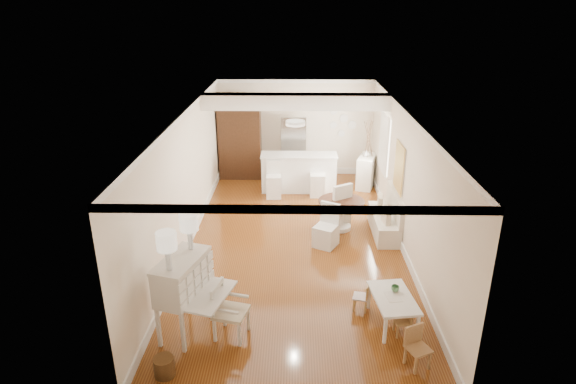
{
  "coord_description": "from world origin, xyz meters",
  "views": [
    {
      "loc": [
        0.01,
        -9.25,
        4.85
      ],
      "look_at": [
        -0.15,
        0.3,
        1.05
      ],
      "focal_mm": 30.0,
      "sensor_mm": 36.0,
      "label": 1
    }
  ],
  "objects_px": {
    "gustavian_armchair": "(231,311)",
    "bar_stool_left": "(274,180)",
    "dining_table": "(341,215)",
    "slip_chair_near": "(326,226)",
    "sideboard": "(366,171)",
    "bar_stool_right": "(318,179)",
    "kids_chair_a": "(403,320)",
    "wicker_basket": "(164,367)",
    "slip_chair_far": "(337,203)",
    "kids_chair_c": "(418,348)",
    "breakfast_counter": "(299,172)",
    "pantry_cabinet": "(240,139)",
    "secretary_bureau": "(184,296)",
    "kids_table": "(392,310)",
    "kids_chair_b": "(361,296)",
    "fridge": "(306,148)"
  },
  "relations": [
    {
      "from": "secretary_bureau",
      "to": "pantry_cabinet",
      "type": "bearing_deg",
      "value": 105.68
    },
    {
      "from": "kids_chair_b",
      "to": "slip_chair_near",
      "type": "bearing_deg",
      "value": -154.45
    },
    {
      "from": "secretary_bureau",
      "to": "dining_table",
      "type": "xyz_separation_m",
      "value": [
        2.74,
        3.7,
        -0.29
      ]
    },
    {
      "from": "kids_table",
      "to": "bar_stool_right",
      "type": "bearing_deg",
      "value": 100.1
    },
    {
      "from": "bar_stool_left",
      "to": "kids_table",
      "type": "bearing_deg",
      "value": -69.78
    },
    {
      "from": "bar_stool_left",
      "to": "pantry_cabinet",
      "type": "relative_size",
      "value": 0.42
    },
    {
      "from": "bar_stool_right",
      "to": "kids_chair_a",
      "type": "bearing_deg",
      "value": -79.61
    },
    {
      "from": "bar_stool_left",
      "to": "sideboard",
      "type": "xyz_separation_m",
      "value": [
        2.55,
        0.86,
        -0.04
      ]
    },
    {
      "from": "breakfast_counter",
      "to": "pantry_cabinet",
      "type": "height_order",
      "value": "pantry_cabinet"
    },
    {
      "from": "kids_chair_c",
      "to": "pantry_cabinet",
      "type": "bearing_deg",
      "value": 87.75
    },
    {
      "from": "gustavian_armchair",
      "to": "bar_stool_left",
      "type": "height_order",
      "value": "bar_stool_left"
    },
    {
      "from": "gustavian_armchair",
      "to": "kids_chair_c",
      "type": "height_order",
      "value": "gustavian_armchair"
    },
    {
      "from": "slip_chair_near",
      "to": "dining_table",
      "type": "bearing_deg",
      "value": 93.31
    },
    {
      "from": "kids_table",
      "to": "kids_chair_c",
      "type": "height_order",
      "value": "kids_chair_c"
    },
    {
      "from": "kids_chair_c",
      "to": "bar_stool_left",
      "type": "distance_m",
      "value": 6.74
    },
    {
      "from": "dining_table",
      "to": "slip_chair_near",
      "type": "bearing_deg",
      "value": -115.25
    },
    {
      "from": "pantry_cabinet",
      "to": "fridge",
      "type": "height_order",
      "value": "pantry_cabinet"
    },
    {
      "from": "wicker_basket",
      "to": "kids_chair_c",
      "type": "height_order",
      "value": "kids_chair_c"
    },
    {
      "from": "kids_chair_b",
      "to": "breakfast_counter",
      "type": "xyz_separation_m",
      "value": [
        -1.01,
        5.5,
        0.26
      ]
    },
    {
      "from": "gustavian_armchair",
      "to": "wicker_basket",
      "type": "distance_m",
      "value": 1.24
    },
    {
      "from": "bar_stool_left",
      "to": "sideboard",
      "type": "distance_m",
      "value": 2.69
    },
    {
      "from": "wicker_basket",
      "to": "pantry_cabinet",
      "type": "xyz_separation_m",
      "value": [
        0.2,
        8.18,
        1.0
      ]
    },
    {
      "from": "sideboard",
      "to": "gustavian_armchair",
      "type": "bearing_deg",
      "value": -96.57
    },
    {
      "from": "wicker_basket",
      "to": "sideboard",
      "type": "height_order",
      "value": "sideboard"
    },
    {
      "from": "bar_stool_left",
      "to": "bar_stool_right",
      "type": "height_order",
      "value": "bar_stool_right"
    },
    {
      "from": "kids_table",
      "to": "bar_stool_right",
      "type": "xyz_separation_m",
      "value": [
        -0.98,
        5.48,
        0.23
      ]
    },
    {
      "from": "kids_chair_a",
      "to": "pantry_cabinet",
      "type": "distance_m",
      "value": 7.99
    },
    {
      "from": "dining_table",
      "to": "bar_stool_right",
      "type": "height_order",
      "value": "bar_stool_right"
    },
    {
      "from": "kids_chair_a",
      "to": "gustavian_armchair",
      "type": "bearing_deg",
      "value": -91.92
    },
    {
      "from": "kids_chair_b",
      "to": "breakfast_counter",
      "type": "distance_m",
      "value": 5.6
    },
    {
      "from": "kids_chair_a",
      "to": "secretary_bureau",
      "type": "bearing_deg",
      "value": -94.13
    },
    {
      "from": "slip_chair_far",
      "to": "wicker_basket",
      "type": "bearing_deg",
      "value": 30.35
    },
    {
      "from": "slip_chair_near",
      "to": "bar_stool_right",
      "type": "relative_size",
      "value": 0.95
    },
    {
      "from": "secretary_bureau",
      "to": "kids_chair_a",
      "type": "height_order",
      "value": "secretary_bureau"
    },
    {
      "from": "fridge",
      "to": "kids_chair_c",
      "type": "bearing_deg",
      "value": -79.61
    },
    {
      "from": "gustavian_armchair",
      "to": "wicker_basket",
      "type": "xyz_separation_m",
      "value": [
        -0.83,
        -0.87,
        -0.3
      ]
    },
    {
      "from": "kids_table",
      "to": "bar_stool_left",
      "type": "bearing_deg",
      "value": 111.71
    },
    {
      "from": "secretary_bureau",
      "to": "wicker_basket",
      "type": "distance_m",
      "value": 1.11
    },
    {
      "from": "breakfast_counter",
      "to": "kids_chair_c",
      "type": "bearing_deg",
      "value": -76.48
    },
    {
      "from": "kids_chair_a",
      "to": "sideboard",
      "type": "xyz_separation_m",
      "value": [
        0.3,
        6.48,
        0.18
      ]
    },
    {
      "from": "kids_table",
      "to": "kids_chair_c",
      "type": "bearing_deg",
      "value": -79.48
    },
    {
      "from": "kids_chair_a",
      "to": "fridge",
      "type": "distance_m",
      "value": 7.36
    },
    {
      "from": "slip_chair_near",
      "to": "bar_stool_left",
      "type": "height_order",
      "value": "bar_stool_left"
    },
    {
      "from": "kids_chair_b",
      "to": "breakfast_counter",
      "type": "bearing_deg",
      "value": -155.39
    },
    {
      "from": "secretary_bureau",
      "to": "gustavian_armchair",
      "type": "distance_m",
      "value": 0.76
    },
    {
      "from": "kids_chair_c",
      "to": "dining_table",
      "type": "bearing_deg",
      "value": 73.93
    },
    {
      "from": "secretary_bureau",
      "to": "slip_chair_far",
      "type": "bearing_deg",
      "value": 72.84
    },
    {
      "from": "kids_chair_c",
      "to": "kids_chair_a",
      "type": "bearing_deg",
      "value": 70.4
    },
    {
      "from": "gustavian_armchair",
      "to": "slip_chair_near",
      "type": "xyz_separation_m",
      "value": [
        1.62,
        2.99,
        0.01
      ]
    },
    {
      "from": "kids_chair_c",
      "to": "dining_table",
      "type": "relative_size",
      "value": 0.61
    }
  ]
}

